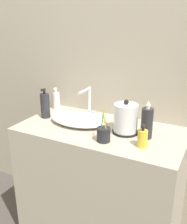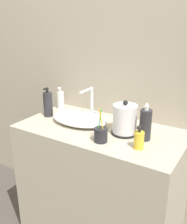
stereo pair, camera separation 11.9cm
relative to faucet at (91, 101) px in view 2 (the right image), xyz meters
name	(u,v)px [view 2 (the right image)]	position (x,y,z in m)	size (l,w,h in m)	color
wall_back	(124,44)	(0.16, 0.14, 0.36)	(6.00, 0.04, 2.60)	#ADA38E
vanity_counter	(100,185)	(0.16, -0.14, -0.53)	(1.02, 0.53, 0.82)	#B7AD99
sink_basin	(79,119)	(0.00, -0.13, -0.09)	(0.38, 0.25, 0.06)	white
faucet	(91,101)	(0.00, 0.00, 0.00)	(0.06, 0.15, 0.20)	silver
electric_kettle	(125,120)	(0.31, -0.13, -0.03)	(0.15, 0.15, 0.20)	black
toothbrush_cup	(101,134)	(0.25, -0.29, -0.07)	(0.07, 0.07, 0.20)	#232328
lotion_bottle	(61,100)	(-0.29, 0.04, -0.05)	(0.05, 0.05, 0.16)	white
shampoo_bottle	(139,140)	(0.45, -0.25, -0.07)	(0.05, 0.05, 0.13)	gold
mouthwash_bottle	(145,124)	(0.44, -0.14, -0.03)	(0.07, 0.07, 0.22)	#28282D
hand_cream_bottle	(48,104)	(-0.26, -0.14, -0.03)	(0.06, 0.06, 0.20)	#28282D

